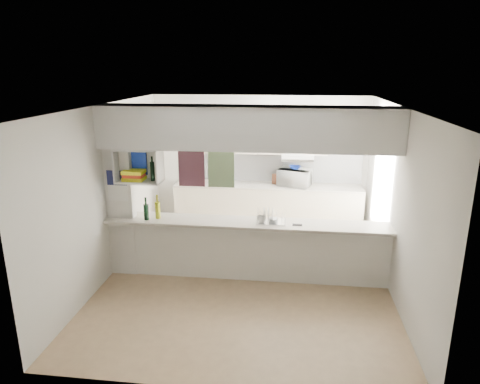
% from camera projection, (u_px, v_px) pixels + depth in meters
% --- Properties ---
extents(floor, '(4.80, 4.80, 0.00)m').
position_uv_depth(floor, '(246.00, 278.00, 6.56)').
color(floor, '#977958').
rests_on(floor, ground).
extents(ceiling, '(4.80, 4.80, 0.00)m').
position_uv_depth(ceiling, '(247.00, 106.00, 5.83)').
color(ceiling, white).
rests_on(ceiling, wall_back).
extents(wall_back, '(4.20, 0.00, 4.20)m').
position_uv_depth(wall_back, '(259.00, 162.00, 8.48)').
color(wall_back, silver).
rests_on(wall_back, floor).
extents(wall_left, '(0.00, 4.80, 4.80)m').
position_uv_depth(wall_left, '(108.00, 192.00, 6.44)').
color(wall_left, silver).
rests_on(wall_left, floor).
extents(wall_right, '(0.00, 4.80, 4.80)m').
position_uv_depth(wall_right, '(396.00, 202.00, 5.95)').
color(wall_right, silver).
rests_on(wall_right, floor).
extents(servery_partition, '(4.20, 0.50, 2.60)m').
position_uv_depth(servery_partition, '(234.00, 172.00, 6.11)').
color(servery_partition, silver).
rests_on(servery_partition, floor).
extents(cubby_shelf, '(0.65, 0.35, 0.50)m').
position_uv_depth(cubby_shelf, '(139.00, 167.00, 6.20)').
color(cubby_shelf, white).
rests_on(cubby_shelf, bulkhead).
extents(kitchen_run, '(3.60, 0.63, 2.24)m').
position_uv_depth(kitchen_run, '(266.00, 189.00, 8.34)').
color(kitchen_run, beige).
rests_on(kitchen_run, floor).
extents(microwave, '(0.69, 0.57, 0.33)m').
position_uv_depth(microwave, '(295.00, 177.00, 8.16)').
color(microwave, white).
rests_on(microwave, bench_top).
extents(bowl, '(0.23, 0.23, 0.06)m').
position_uv_depth(bowl, '(295.00, 167.00, 8.12)').
color(bowl, navy).
rests_on(bowl, microwave).
extents(dish_rack, '(0.43, 0.32, 0.23)m').
position_uv_depth(dish_rack, '(271.00, 216.00, 6.26)').
color(dish_rack, silver).
rests_on(dish_rack, breakfast_bar).
extents(cup, '(0.17, 0.17, 0.10)m').
position_uv_depth(cup, '(261.00, 219.00, 6.21)').
color(cup, white).
rests_on(cup, dish_rack).
extents(wine_bottles, '(0.23, 0.16, 0.36)m').
position_uv_depth(wine_bottles, '(152.00, 210.00, 6.37)').
color(wine_bottles, black).
rests_on(wine_bottles, breakfast_bar).
extents(plastic_tubs, '(0.48, 0.17, 0.06)m').
position_uv_depth(plastic_tubs, '(275.00, 221.00, 6.24)').
color(plastic_tubs, silver).
rests_on(plastic_tubs, breakfast_bar).
extents(utensil_jar, '(0.11, 0.11, 0.16)m').
position_uv_depth(utensil_jar, '(228.00, 179.00, 8.40)').
color(utensil_jar, black).
rests_on(utensil_jar, bench_top).
extents(knife_block, '(0.12, 0.11, 0.20)m').
position_uv_depth(knife_block, '(275.00, 179.00, 8.31)').
color(knife_block, '#512D1C').
rests_on(knife_block, bench_top).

